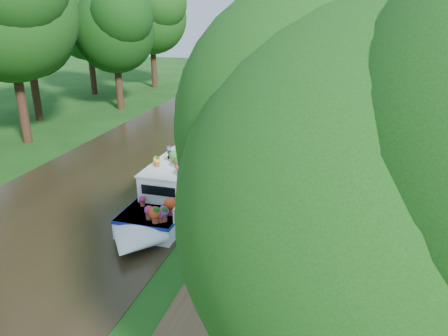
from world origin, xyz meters
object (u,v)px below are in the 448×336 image
sandwich_board (224,276)px  pedestrian_pink (304,90)px  second_boat (263,104)px  plant_boat (190,172)px

sandwich_board → pedestrian_pink: bearing=112.6°
pedestrian_pink → sandwich_board: bearing=-69.4°
second_boat → sandwich_board: 23.73m
sandwich_board → pedestrian_pink: pedestrian_pink is taller
plant_boat → pedestrian_pink: size_ratio=8.42×
plant_boat → second_boat: 16.55m
plant_boat → second_boat: (0.13, 16.54, -0.26)m
second_boat → pedestrian_pink: pedestrian_pink is taller
plant_boat → sandwich_board: 7.82m
sandwich_board → plant_boat: bearing=138.4°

